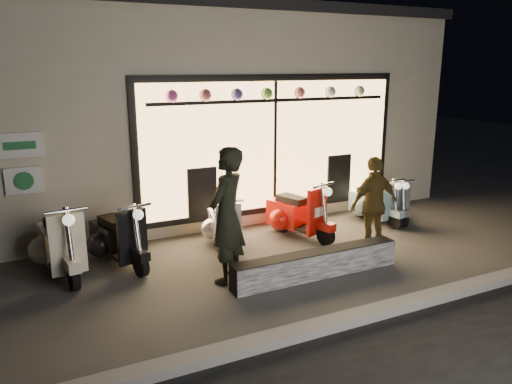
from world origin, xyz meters
The scene contains 12 objects.
ground centered at (0.00, 0.00, 0.00)m, with size 40.00×40.00×0.00m, color #383533.
kerb centered at (0.00, -2.00, 0.06)m, with size 40.00×0.25×0.12m, color slate.
shop_building centered at (0.00, 4.98, 2.10)m, with size 10.20×6.23×4.20m.
graffiti_barrier centered at (0.12, -0.65, 0.20)m, with size 2.68×0.28×0.40m, color black.
scooter_silver centered at (-0.60, 1.17, 0.38)m, with size 0.60×1.32×0.94m.
scooter_red centered at (0.77, 1.13, 0.42)m, with size 0.75×1.45×1.03m.
scooter_black centered at (-2.40, 1.22, 0.41)m, with size 0.72×1.44×1.03m.
scooter_cream centered at (-3.22, 1.25, 0.44)m, with size 0.60×1.55×1.10m.
scooter_blue centered at (2.62, 1.22, 0.37)m, with size 0.50×1.28×0.91m.
scooter_grey centered at (3.07, 1.22, 0.35)m, with size 0.60×1.24×0.88m.
man centered at (-1.09, -0.18, 0.98)m, with size 0.71×0.47×1.96m, color black.
woman centered at (1.58, -0.11, 0.80)m, with size 0.94×0.39×1.60m, color brown.
Camera 1 is at (-3.69, -6.40, 3.04)m, focal length 35.00 mm.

